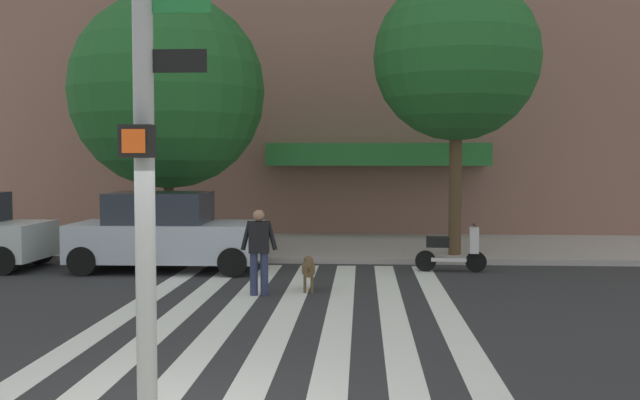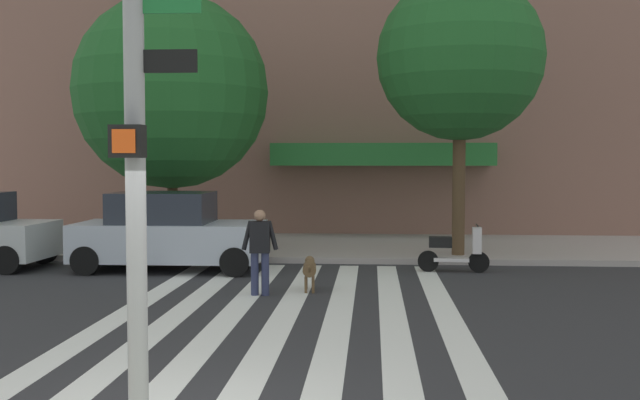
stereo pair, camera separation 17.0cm
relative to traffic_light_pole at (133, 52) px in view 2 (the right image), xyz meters
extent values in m
plane|color=#2B2B2D|center=(0.10, 6.12, -3.52)|extent=(160.00, 160.00, 0.00)
cube|color=#A39894|center=(0.10, 14.87, -3.45)|extent=(80.00, 6.00, 0.15)
cube|color=silver|center=(-2.07, 6.12, -3.52)|extent=(0.45, 10.90, 0.01)
cube|color=silver|center=(-1.17, 6.12, -3.52)|extent=(0.45, 10.90, 0.01)
cube|color=silver|center=(-0.27, 6.12, -3.52)|extent=(0.45, 10.90, 0.01)
cube|color=silver|center=(0.63, 6.12, -3.52)|extent=(0.45, 10.90, 0.01)
cube|color=silver|center=(1.53, 6.12, -3.52)|extent=(0.45, 10.90, 0.01)
cube|color=silver|center=(2.43, 6.12, -3.52)|extent=(0.45, 10.90, 0.01)
cube|color=silver|center=(3.33, 6.12, -3.52)|extent=(0.45, 10.90, 0.01)
cube|color=#256F2F|center=(2.38, 17.27, -0.77)|extent=(6.96, 1.60, 0.70)
cylinder|color=gray|center=(-0.01, 0.05, -0.47)|extent=(0.18, 0.18, 5.80)
cube|color=black|center=(-0.01, -0.15, -0.77)|extent=(0.28, 0.18, 0.28)
cube|color=#E54C14|center=(-0.01, -0.25, -0.77)|extent=(0.20, 0.01, 0.20)
cube|color=#19662D|center=(0.29, 0.05, 0.43)|extent=(0.60, 0.03, 0.18)
cube|color=black|center=(0.27, 0.05, -0.07)|extent=(0.56, 0.03, 0.20)
cylinder|color=black|center=(-6.08, 11.44, -3.19)|extent=(0.67, 0.24, 0.66)
cylinder|color=black|center=(-6.13, 9.69, -3.19)|extent=(0.67, 0.24, 0.66)
cube|color=#AEB8C6|center=(-2.64, 10.62, -2.84)|extent=(4.35, 2.01, 0.87)
cube|color=#232833|center=(-2.81, 10.62, -2.05)|extent=(2.25, 1.76, 0.71)
cylinder|color=black|center=(-0.96, 11.54, -3.19)|extent=(0.66, 0.22, 0.66)
cylinder|color=black|center=(-0.95, 9.73, -3.19)|extent=(0.66, 0.22, 0.66)
cylinder|color=black|center=(-4.33, 11.52, -3.19)|extent=(0.66, 0.22, 0.66)
cylinder|color=black|center=(-4.32, 9.70, -3.19)|extent=(0.66, 0.22, 0.66)
cylinder|color=black|center=(4.52, 10.73, -3.28)|extent=(0.48, 0.13, 0.48)
cylinder|color=black|center=(3.37, 10.80, -3.28)|extent=(0.49, 0.17, 0.48)
cube|color=silver|center=(3.90, 10.77, -3.23)|extent=(0.82, 0.37, 0.08)
cube|color=black|center=(3.65, 10.78, -2.83)|extent=(0.54, 0.33, 0.24)
cube|color=silver|center=(4.47, 10.73, -2.78)|extent=(0.22, 0.29, 0.60)
cylinder|color=black|center=(4.47, 10.73, -2.43)|extent=(0.06, 0.50, 0.04)
cylinder|color=#4C3823|center=(-3.27, 13.14, -1.96)|extent=(0.28, 0.28, 2.83)
sphere|color=#1E5623|center=(-3.27, 13.14, 0.88)|extent=(5.18, 5.18, 5.18)
cylinder|color=#4C3823|center=(4.28, 12.72, -1.44)|extent=(0.32, 0.32, 3.86)
sphere|color=#1E5623|center=(4.28, 12.72, 1.65)|extent=(4.21, 4.21, 4.21)
cylinder|color=#282D4C|center=(-0.16, 7.55, -3.11)|extent=(0.16, 0.16, 0.82)
cylinder|color=#282D4C|center=(0.04, 7.56, -3.11)|extent=(0.16, 0.16, 0.82)
cube|color=black|center=(-0.06, 7.56, -2.40)|extent=(0.40, 0.27, 0.60)
cylinder|color=black|center=(-0.30, 7.54, -2.37)|extent=(0.23, 0.11, 0.57)
cylinder|color=black|center=(0.18, 7.57, -2.37)|extent=(0.23, 0.11, 0.57)
sphere|color=#936B51|center=(-0.06, 7.56, -1.99)|extent=(0.24, 0.24, 0.22)
cylinder|color=brown|center=(0.85, 8.06, -3.07)|extent=(0.31, 0.62, 0.26)
sphere|color=brown|center=(0.82, 8.44, -2.97)|extent=(0.21, 0.21, 0.20)
cylinder|color=brown|center=(0.88, 7.66, -3.02)|extent=(0.05, 0.24, 0.16)
cylinder|color=brown|center=(0.76, 8.27, -3.36)|extent=(0.06, 0.06, 0.32)
cylinder|color=brown|center=(0.90, 8.28, -3.36)|extent=(0.06, 0.06, 0.32)
cylinder|color=brown|center=(0.80, 7.84, -3.36)|extent=(0.06, 0.06, 0.32)
cylinder|color=brown|center=(0.94, 7.85, -3.36)|extent=(0.06, 0.06, 0.32)
camera|label=1|loc=(1.90, -6.33, -0.92)|focal=41.51mm
camera|label=2|loc=(2.07, -6.32, -0.92)|focal=41.51mm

